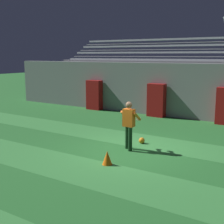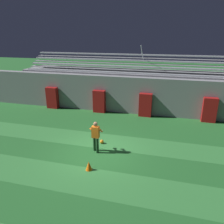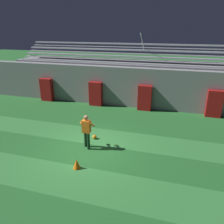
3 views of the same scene
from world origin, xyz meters
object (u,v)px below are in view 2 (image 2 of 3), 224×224
at_px(padding_pillar_far_right, 209,110).
at_px(goalkeeper, 96,135).
at_px(traffic_cone, 89,166).
at_px(soccer_ball, 102,142).
at_px(padding_pillar_gate_right, 145,105).
at_px(padding_pillar_far_left, 52,98).
at_px(padding_pillar_gate_left, 99,101).

distance_m(padding_pillar_far_right, goalkeeper, 8.58).
bearing_deg(traffic_cone, soccer_ball, 94.13).
bearing_deg(goalkeeper, padding_pillar_gate_right, 72.35).
bearing_deg(padding_pillar_gate_right, soccer_ball, -110.37).
height_order(goalkeeper, traffic_cone, goalkeeper).
relative_size(padding_pillar_far_left, traffic_cone, 4.13).
height_order(padding_pillar_far_left, soccer_ball, padding_pillar_far_left).
relative_size(padding_pillar_gate_left, goalkeeper, 1.04).
xyz_separation_m(goalkeeper, soccer_ball, (0.03, 0.91, -0.84)).
height_order(padding_pillar_gate_right, goalkeeper, padding_pillar_gate_right).
distance_m(soccer_ball, traffic_cone, 2.58).
relative_size(padding_pillar_gate_right, traffic_cone, 4.13).
xyz_separation_m(padding_pillar_far_right, goalkeeper, (-6.26, -5.87, 0.09)).
bearing_deg(traffic_cone, padding_pillar_gate_left, 104.23).
xyz_separation_m(padding_pillar_gate_right, traffic_cone, (-1.65, -7.53, -0.66)).
bearing_deg(padding_pillar_far_right, soccer_ball, -141.54).
bearing_deg(goalkeeper, padding_pillar_far_right, 43.13).
distance_m(padding_pillar_gate_left, padding_pillar_far_left, 4.03).
distance_m(padding_pillar_far_left, soccer_ball, 7.63).
height_order(padding_pillar_gate_left, padding_pillar_far_left, same).
xyz_separation_m(padding_pillar_gate_left, traffic_cone, (1.91, -7.53, -0.66)).
height_order(padding_pillar_far_left, traffic_cone, padding_pillar_far_left).
height_order(padding_pillar_gate_right, traffic_cone, padding_pillar_gate_right).
relative_size(padding_pillar_gate_right, soccer_ball, 7.89).
height_order(padding_pillar_gate_left, padding_pillar_gate_right, same).
bearing_deg(goalkeeper, soccer_ball, 88.32).
distance_m(padding_pillar_far_right, soccer_ball, 8.00).
height_order(padding_pillar_gate_right, soccer_ball, padding_pillar_gate_right).
bearing_deg(padding_pillar_gate_left, soccer_ball, -70.82).
bearing_deg(soccer_ball, padding_pillar_far_right, 38.46).
height_order(padding_pillar_far_right, traffic_cone, padding_pillar_far_right).
xyz_separation_m(padding_pillar_far_left, padding_pillar_far_right, (11.99, 0.00, 0.00)).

